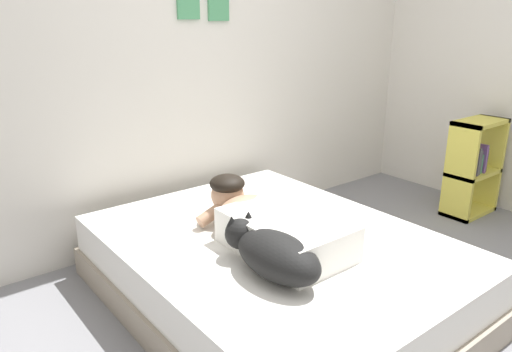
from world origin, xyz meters
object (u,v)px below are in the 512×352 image
object	(u,v)px
dog	(273,253)
cell_phone	(341,233)
bookshelf	(473,167)
bed	(275,270)
pillow	(256,194)
person_lying	(268,222)
coffee_cup	(246,198)

from	to	relation	value
dog	cell_phone	world-z (taller)	dog
bookshelf	dog	bearing A→B (deg)	-173.07
bed	pillow	distance (m)	0.59
person_lying	coffee_cup	size ratio (longest dim) A/B	7.36
bookshelf	person_lying	bearing A→B (deg)	-179.96
bookshelf	cell_phone	bearing A→B (deg)	-174.11
dog	cell_phone	size ratio (longest dim) A/B	4.11
pillow	coffee_cup	bearing A→B (deg)	166.91
person_lying	bookshelf	world-z (taller)	bookshelf
coffee_cup	cell_phone	xyz separation A→B (m)	(0.14, -0.66, -0.03)
dog	bookshelf	distance (m)	2.28
cell_phone	bookshelf	world-z (taller)	bookshelf
bed	bookshelf	bearing A→B (deg)	0.07
bed	pillow	world-z (taller)	pillow
pillow	person_lying	distance (m)	0.56
bed	pillow	size ratio (longest dim) A/B	3.79
coffee_cup	bookshelf	size ratio (longest dim) A/B	0.17
coffee_cup	bed	bearing A→B (deg)	-109.92
bed	coffee_cup	bearing A→B (deg)	70.08
person_lying	cell_phone	distance (m)	0.42
bed	cell_phone	bearing A→B (deg)	-28.50
person_lying	dog	xyz separation A→B (m)	(-0.20, -0.27, -0.00)
bed	cell_phone	distance (m)	0.41
person_lying	dog	distance (m)	0.34
coffee_cup	dog	bearing A→B (deg)	-119.44
coffee_cup	bookshelf	world-z (taller)	bookshelf
cell_phone	bookshelf	distance (m)	1.70
coffee_cup	bookshelf	distance (m)	1.89
pillow	dog	size ratio (longest dim) A/B	0.90
dog	bookshelf	xyz separation A→B (m)	(2.26, 0.27, -0.09)
bed	person_lying	world-z (taller)	person_lying
person_lying	cell_phone	world-z (taller)	person_lying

